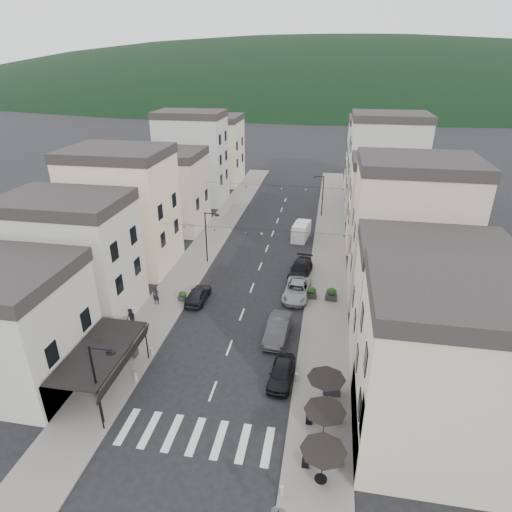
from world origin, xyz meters
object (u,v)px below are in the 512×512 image
at_px(parked_car_d, 301,269).
at_px(delivery_van, 301,231).
at_px(parked_car_b, 278,329).
at_px(pedestrian_b, 131,318).
at_px(parked_car_c, 297,290).
at_px(parked_car_e, 198,295).
at_px(parked_car_a, 282,373).
at_px(pedestrian_a, 156,295).

relative_size(parked_car_d, delivery_van, 1.11).
xyz_separation_m(parked_car_b, pedestrian_b, (-12.49, -0.93, 0.22)).
relative_size(parked_car_c, pedestrian_b, 2.85).
distance_m(parked_car_b, parked_car_e, 9.38).
height_order(parked_car_c, pedestrian_b, pedestrian_b).
height_order(parked_car_a, parked_car_c, parked_car_c).
bearing_deg(delivery_van, parked_car_c, -80.16).
relative_size(parked_car_a, parked_car_e, 0.98).
bearing_deg(delivery_van, parked_car_e, -108.93).
distance_m(parked_car_d, parked_car_e, 11.59).
bearing_deg(parked_car_d, parked_car_e, -136.35).
xyz_separation_m(parked_car_c, parked_car_e, (-9.20, -2.48, -0.00)).
distance_m(parked_car_e, pedestrian_a, 3.88).
xyz_separation_m(parked_car_a, parked_car_b, (-0.95, 5.19, 0.11)).
bearing_deg(delivery_van, parked_car_b, -83.60).
bearing_deg(parked_car_a, pedestrian_b, 165.89).
height_order(parked_car_b, parked_car_d, parked_car_b).
relative_size(parked_car_a, parked_car_b, 0.83).
relative_size(parked_car_b, parked_car_c, 0.95).
xyz_separation_m(parked_car_b, parked_car_c, (0.95, 6.95, -0.09)).
relative_size(parked_car_d, pedestrian_a, 2.82).
distance_m(pedestrian_a, pedestrian_b, 4.11).
height_order(parked_car_c, parked_car_d, parked_car_d).
bearing_deg(parked_car_c, parked_car_a, -87.15).
bearing_deg(parked_car_c, pedestrian_a, -160.59).
bearing_deg(parked_car_d, parked_car_c, -83.78).
height_order(parked_car_a, parked_car_b, parked_car_b).
distance_m(parked_car_c, parked_car_d, 4.56).
height_order(parked_car_c, delivery_van, delivery_van).
bearing_deg(parked_car_b, pedestrian_b, -172.30).
height_order(parked_car_b, parked_car_c, parked_car_b).
bearing_deg(pedestrian_a, parked_car_b, -12.24).
bearing_deg(parked_car_a, pedestrian_a, 150.51).
height_order(parked_car_d, delivery_van, delivery_van).
bearing_deg(parked_car_e, parked_car_a, 134.85).
bearing_deg(pedestrian_b, delivery_van, 97.85).
xyz_separation_m(parked_car_d, delivery_van, (-0.79, 10.39, 0.30)).
distance_m(parked_car_b, pedestrian_a, 12.29).
xyz_separation_m(parked_car_d, pedestrian_b, (-13.44, -12.45, 0.28)).
bearing_deg(parked_car_e, parked_car_c, -163.66).
xyz_separation_m(parked_car_b, delivery_van, (0.17, 21.91, 0.24)).
bearing_deg(delivery_van, parked_car_d, -78.84).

